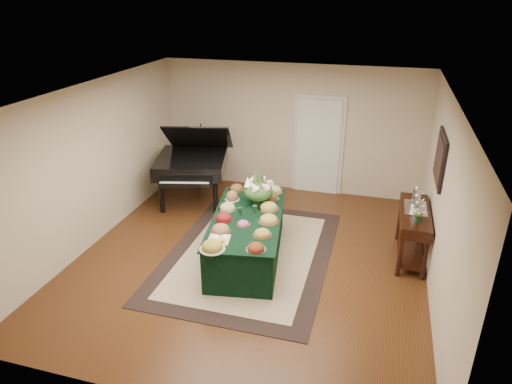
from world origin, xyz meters
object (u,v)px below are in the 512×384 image
(floral_centerpiece, at_px, (258,188))
(mahogany_sideboard, at_px, (414,222))
(buffet_table, at_px, (247,237))
(grand_piano, at_px, (192,163))

(floral_centerpiece, relative_size, mahogany_sideboard, 0.36)
(mahogany_sideboard, bearing_deg, floral_centerpiece, -175.78)
(buffet_table, distance_m, mahogany_sideboard, 2.67)
(buffet_table, height_order, floral_centerpiece, floral_centerpiece)
(floral_centerpiece, height_order, mahogany_sideboard, floral_centerpiece)
(buffet_table, xyz_separation_m, floral_centerpiece, (0.04, 0.52, 0.66))
(grand_piano, bearing_deg, buffet_table, -46.64)
(buffet_table, xyz_separation_m, grand_piano, (-1.71, 1.81, 0.47))
(buffet_table, bearing_deg, mahogany_sideboard, 15.37)
(buffet_table, bearing_deg, grand_piano, 133.36)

